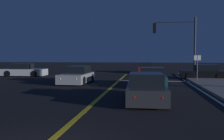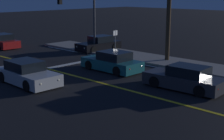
% 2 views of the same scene
% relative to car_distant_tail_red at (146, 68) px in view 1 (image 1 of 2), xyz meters
% --- Properties ---
extents(lane_line_center, '(0.20, 30.83, 0.01)m').
position_rel_car_distant_tail_red_xyz_m(lane_line_center, '(-2.29, -18.29, -0.58)').
color(lane_line_center, gold).
rests_on(lane_line_center, ground).
extents(lane_line_edge_right, '(0.16, 30.83, 0.01)m').
position_rel_car_distant_tail_red_xyz_m(lane_line_edge_right, '(3.40, -18.29, -0.58)').
color(lane_line_edge_right, silver).
rests_on(lane_line_edge_right, ground).
extents(stop_bar, '(5.94, 0.50, 0.01)m').
position_rel_car_distant_tail_red_xyz_m(stop_bar, '(0.68, -10.72, -0.58)').
color(stop_bar, silver).
rests_on(stop_bar, ground).
extents(car_distant_tail_red, '(1.95, 4.39, 1.34)m').
position_rel_car_distant_tail_red_xyz_m(car_distant_tail_red, '(0.00, 0.00, 0.00)').
color(car_distant_tail_red, maroon).
rests_on(car_distant_tail_red, ground).
extents(car_side_waiting_black, '(4.29, 1.96, 1.34)m').
position_rel_car_distant_tail_red_xyz_m(car_side_waiting_black, '(5.38, -8.02, -0.00)').
color(car_side_waiting_black, black).
rests_on(car_side_waiting_black, ground).
extents(car_lead_oncoming_silver, '(2.00, 4.47, 1.34)m').
position_rel_car_distant_tail_red_xyz_m(car_lead_oncoming_silver, '(-5.34, -13.11, 0.00)').
color(car_lead_oncoming_silver, '#B2B5BA').
rests_on(car_lead_oncoming_silver, ground).
extents(car_parked_curb_charcoal, '(1.98, 4.52, 1.34)m').
position_rel_car_distant_tail_red_xyz_m(car_parked_curb_charcoal, '(0.04, -20.37, -0.00)').
color(car_parked_curb_charcoal, '#2D2D33').
rests_on(car_parked_curb_charcoal, ground).
extents(car_far_approaching_white, '(4.68, 1.95, 1.34)m').
position_rel_car_distant_tail_red_xyz_m(car_far_approaching_white, '(-12.80, -7.42, 0.00)').
color(car_far_approaching_white, silver).
rests_on(car_far_approaching_white, ground).
extents(car_following_oncoming_teal, '(1.96, 4.32, 1.34)m').
position_rel_car_distant_tail_red_xyz_m(car_following_oncoming_teal, '(0.46, -14.43, 0.00)').
color(car_following_oncoming_teal, '#195960').
rests_on(car_following_oncoming_teal, ground).
extents(traffic_signal_near_right, '(3.90, 0.28, 5.68)m').
position_rel_car_distant_tail_red_xyz_m(traffic_signal_near_right, '(3.06, -8.42, 3.21)').
color(traffic_signal_near_right, '#38383D').
rests_on(traffic_signal_near_right, ground).
extents(street_sign_corner, '(0.56, 0.11, 2.24)m').
position_rel_car_distant_tail_red_xyz_m(street_sign_corner, '(4.15, -11.22, 0.93)').
color(street_sign_corner, slate).
rests_on(street_sign_corner, ground).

